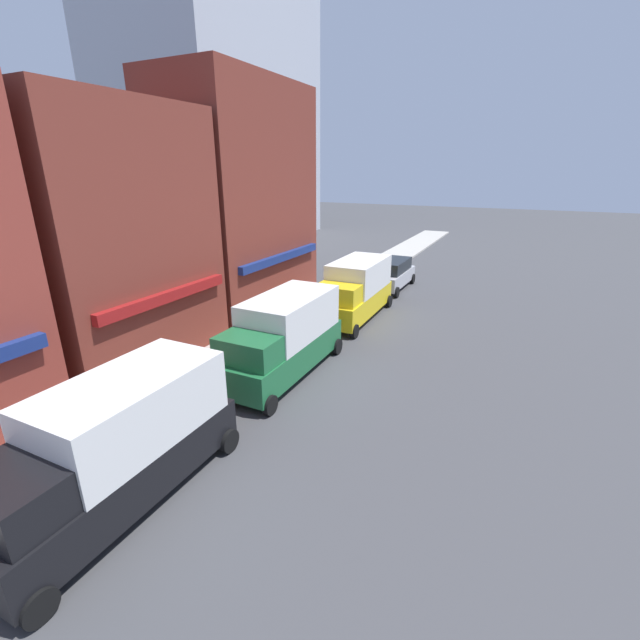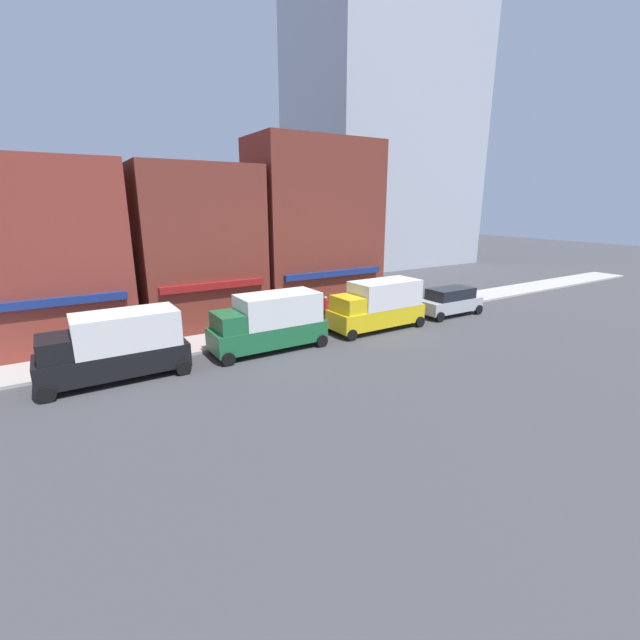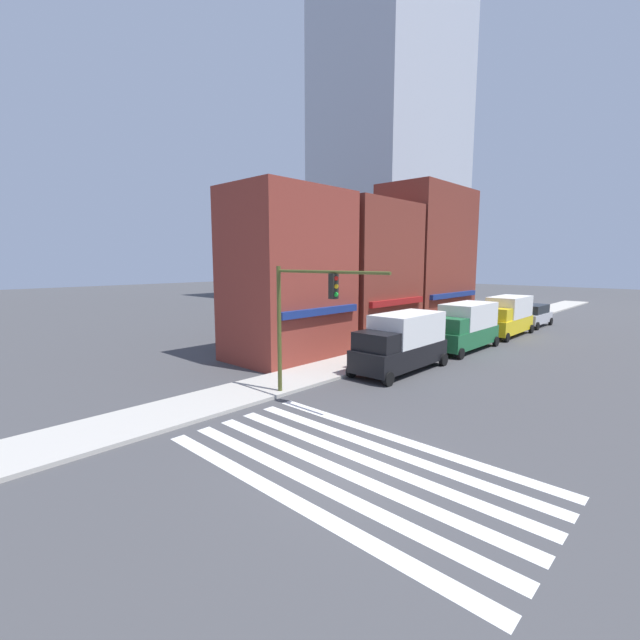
# 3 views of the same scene
# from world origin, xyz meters

# --- Properties ---
(ground_plane) EXTENTS (200.00, 200.00, 0.00)m
(ground_plane) POSITION_xyz_m (0.00, 0.00, 0.00)
(ground_plane) COLOR #424244
(sidewalk_left) EXTENTS (120.00, 3.00, 0.15)m
(sidewalk_left) POSITION_xyz_m (0.00, 7.50, 0.07)
(sidewalk_left) COLOR #B2ADA3
(sidewalk_left) RESTS_ON ground_plane
(crosswalk_stripes) EXTENTS (5.35, 10.80, 0.01)m
(crosswalk_stripes) POSITION_xyz_m (0.00, 0.00, 0.00)
(crosswalk_stripes) COLOR silver
(crosswalk_stripes) RESTS_ON ground_plane
(storefront_row) EXTENTS (24.28, 5.30, 11.93)m
(storefront_row) POSITION_xyz_m (17.46, 11.49, 5.39)
(storefront_row) COLOR maroon
(storefront_row) RESTS_ON ground_plane
(tower_distant) EXTENTS (21.62, 14.45, 53.08)m
(tower_distant) POSITION_xyz_m (45.35, 29.22, 26.54)
(tower_distant) COLOR #B2B7C1
(tower_distant) RESTS_ON ground_plane
(traffic_signal) EXTENTS (0.32, 5.71, 5.57)m
(traffic_signal) POSITION_xyz_m (3.00, 4.95, 3.91)
(traffic_signal) COLOR #474C1E
(traffic_signal) RESTS_ON ground_plane
(box_truck_black) EXTENTS (6.22, 2.42, 3.04)m
(box_truck_black) POSITION_xyz_m (10.01, 4.70, 1.59)
(box_truck_black) COLOR black
(box_truck_black) RESTS_ON ground_plane
(box_truck_green) EXTENTS (6.21, 2.42, 3.04)m
(box_truck_green) POSITION_xyz_m (17.55, 4.70, 1.59)
(box_truck_green) COLOR #1E6638
(box_truck_green) RESTS_ON ground_plane
(box_truck_yellow) EXTENTS (6.22, 2.42, 3.04)m
(box_truck_yellow) POSITION_xyz_m (24.97, 4.70, 1.59)
(box_truck_yellow) COLOR yellow
(box_truck_yellow) RESTS_ON ground_plane
(suv_silver) EXTENTS (4.72, 2.12, 1.94)m
(suv_silver) POSITION_xyz_m (31.52, 4.70, 1.03)
(suv_silver) COLOR #B7B7BC
(suv_silver) RESTS_ON ground_plane
(pedestrian_red_jacket) EXTENTS (0.32, 0.32, 1.77)m
(pedestrian_red_jacket) POSITION_xyz_m (22.68, 7.17, 1.07)
(pedestrian_red_jacket) COLOR #23232D
(pedestrian_red_jacket) RESTS_ON sidewalk_left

